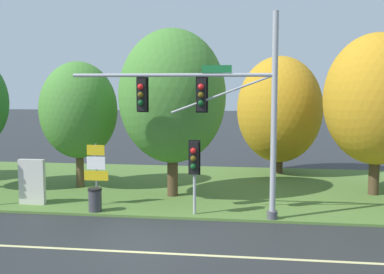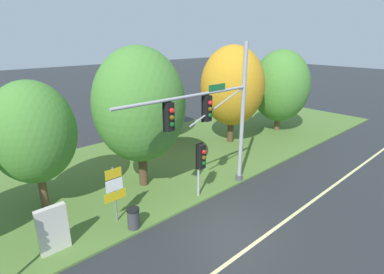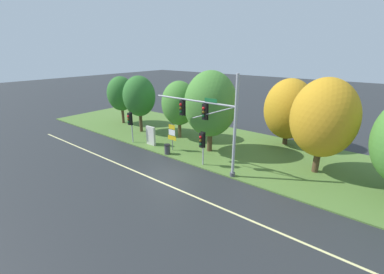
% 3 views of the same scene
% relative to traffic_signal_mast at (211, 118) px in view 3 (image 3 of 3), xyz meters
% --- Properties ---
extents(ground_plane, '(160.00, 160.00, 0.00)m').
position_rel_traffic_signal_mast_xyz_m(ground_plane, '(-1.94, -2.74, -4.31)').
color(ground_plane, '#282B2D').
extents(lane_stripe, '(36.00, 0.16, 0.01)m').
position_rel_traffic_signal_mast_xyz_m(lane_stripe, '(-1.94, -3.94, -4.31)').
color(lane_stripe, beige).
rests_on(lane_stripe, ground).
extents(grass_verge, '(48.00, 11.50, 0.10)m').
position_rel_traffic_signal_mast_xyz_m(grass_verge, '(-1.94, 5.51, -4.26)').
color(grass_verge, '#517533').
rests_on(grass_verge, ground).
extents(traffic_signal_mast, '(7.83, 0.49, 7.63)m').
position_rel_traffic_signal_mast_xyz_m(traffic_signal_mast, '(0.00, 0.00, 0.00)').
color(traffic_signal_mast, '#9EA0A5').
rests_on(traffic_signal_mast, grass_verge).
extents(pedestrian_signal_near_kerb, '(0.46, 0.55, 2.90)m').
position_rel_traffic_signal_mast_xyz_m(pedestrian_signal_near_kerb, '(-0.90, 0.11, -2.14)').
color(pedestrian_signal_near_kerb, '#9EA0A5').
rests_on(pedestrian_signal_near_kerb, grass_verge).
extents(pedestrian_signal_further_along, '(0.46, 0.55, 3.22)m').
position_rel_traffic_signal_mast_xyz_m(pedestrian_signal_further_along, '(-9.86, 0.05, -1.87)').
color(pedestrian_signal_further_along, '#9EA0A5').
rests_on(pedestrian_signal_further_along, grass_verge).
extents(route_sign_post, '(1.03, 0.08, 2.58)m').
position_rel_traffic_signal_mast_xyz_m(route_sign_post, '(-5.12, 1.10, -2.62)').
color(route_sign_post, slate).
rests_on(route_sign_post, grass_verge).
extents(tree_nearest_road, '(3.48, 3.48, 6.02)m').
position_rel_traffic_signal_mast_xyz_m(tree_nearest_road, '(-16.84, 4.34, -0.38)').
color(tree_nearest_road, '#4C3823').
rests_on(tree_nearest_road, grass_verge).
extents(tree_left_of_mast, '(3.65, 3.65, 6.44)m').
position_rel_traffic_signal_mast_xyz_m(tree_left_of_mast, '(-12.10, 3.30, -0.07)').
color(tree_left_of_mast, '#4C3823').
rests_on(tree_left_of_mast, grass_verge).
extents(tree_behind_signpost, '(3.74, 3.74, 6.12)m').
position_rel_traffic_signal_mast_xyz_m(tree_behind_signpost, '(-7.12, 4.47, -0.44)').
color(tree_behind_signpost, brown).
rests_on(tree_behind_signpost, grass_verge).
extents(tree_mid_verge, '(4.75, 4.75, 7.47)m').
position_rel_traffic_signal_mast_xyz_m(tree_mid_verge, '(-2.29, 3.24, 0.27)').
color(tree_mid_verge, '#4C3823').
rests_on(tree_mid_verge, grass_verge).
extents(tree_tall_centre, '(4.75, 4.75, 6.59)m').
position_rel_traffic_signal_mast_xyz_m(tree_tall_centre, '(2.68, 9.54, -0.60)').
color(tree_tall_centre, '#423021').
rests_on(tree_tall_centre, grass_verge).
extents(tree_right_far, '(4.73, 4.73, 7.31)m').
position_rel_traffic_signal_mast_xyz_m(tree_right_far, '(6.77, 4.73, 0.13)').
color(tree_right_far, '#4C3823').
rests_on(tree_right_far, grass_verge).
extents(info_kiosk, '(1.10, 0.24, 1.90)m').
position_rel_traffic_signal_mast_xyz_m(info_kiosk, '(-7.86, 0.91, -3.27)').
color(info_kiosk, beige).
rests_on(info_kiosk, grass_verge).
extents(trash_bin, '(0.56, 0.56, 0.93)m').
position_rel_traffic_signal_mast_xyz_m(trash_bin, '(-4.86, 0.14, -3.74)').
color(trash_bin, '#38383D').
rests_on(trash_bin, grass_verge).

